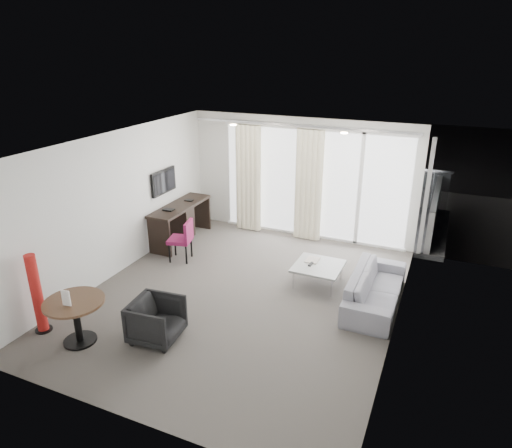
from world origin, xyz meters
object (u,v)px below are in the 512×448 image
at_px(desk, 181,223).
at_px(rattan_chair_a, 350,201).
at_px(red_lamp, 37,294).
at_px(sofa, 375,288).
at_px(rattan_chair_b, 380,205).
at_px(tub_armchair, 156,320).
at_px(coffee_table, 318,275).
at_px(round_table, 77,321).
at_px(desk_chair, 180,240).

bearing_deg(desk, rattan_chair_a, 41.92).
xyz_separation_m(desk, red_lamp, (-0.09, -3.72, 0.22)).
xyz_separation_m(sofa, rattan_chair_b, (-0.58, 3.96, 0.10)).
xyz_separation_m(tub_armchair, rattan_chair_a, (1.46, 5.96, 0.14)).
bearing_deg(coffee_table, red_lamp, -138.14).
bearing_deg(rattan_chair_a, red_lamp, -113.04).
bearing_deg(rattan_chair_b, tub_armchair, -118.66).
bearing_deg(desk, coffee_table, -12.14).
relative_size(tub_armchair, coffee_table, 0.84).
xyz_separation_m(desk, round_table, (0.61, -3.71, -0.07)).
xyz_separation_m(desk_chair, coffee_table, (2.77, 0.12, -0.23)).
relative_size(rattan_chair_a, rattan_chair_b, 1.21).
distance_m(rattan_chair_a, rattan_chair_b, 0.72).
xyz_separation_m(round_table, red_lamp, (-0.70, -0.00, 0.29)).
height_order(tub_armchair, rattan_chair_a, rattan_chair_a).
bearing_deg(desk, desk_chair, -59.02).
xyz_separation_m(desk_chair, tub_armchair, (1.11, -2.38, -0.10)).
xyz_separation_m(desk, sofa, (4.31, -0.97, -0.12)).
distance_m(tub_armchair, rattan_chair_a, 6.14).
bearing_deg(rattan_chair_b, round_table, -124.69).
height_order(desk_chair, round_table, desk_chair).
bearing_deg(tub_armchair, sofa, -55.90).
bearing_deg(tub_armchair, rattan_chair_a, -19.25).
relative_size(round_table, rattan_chair_b, 1.11).
bearing_deg(rattan_chair_b, rattan_chair_a, -169.67).
relative_size(desk, coffee_table, 2.11).
height_order(desk, rattan_chair_b, desk).
bearing_deg(round_table, tub_armchair, 26.71).
relative_size(tub_armchair, sofa, 0.36).
bearing_deg(red_lamp, rattan_chair_a, 63.99).
height_order(round_table, coffee_table, round_table).
distance_m(desk_chair, round_table, 2.89).
bearing_deg(coffee_table, rattan_chair_a, 93.45).
bearing_deg(sofa, red_lamp, 121.94).
bearing_deg(round_table, rattan_chair_a, 69.22).
bearing_deg(coffee_table, desk, 167.86).
bearing_deg(sofa, rattan_chair_b, 8.31).
xyz_separation_m(red_lamp, rattan_chair_a, (3.15, 6.46, -0.17)).
relative_size(desk, red_lamp, 1.39).
relative_size(desk_chair, sofa, 0.43).
bearing_deg(tub_armchair, round_table, 111.21).
height_order(desk, desk_chair, desk_chair).
distance_m(desk_chair, red_lamp, 2.96).
bearing_deg(sofa, rattan_chair_a, 18.61).
bearing_deg(rattan_chair_a, desk, -135.11).
relative_size(desk, rattan_chair_b, 2.29).
distance_m(red_lamp, rattan_chair_a, 7.19).
relative_size(sofa, rattan_chair_b, 2.55).
xyz_separation_m(desk_chair, rattan_chair_b, (3.24, 3.82, -0.04)).
xyz_separation_m(desk_chair, sofa, (3.82, -0.14, -0.13)).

